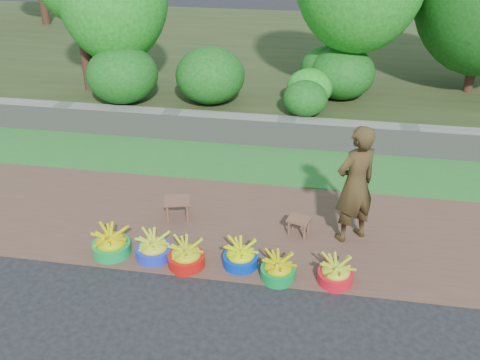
% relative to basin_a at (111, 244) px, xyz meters
% --- Properties ---
extents(ground_plane, '(120.00, 120.00, 0.00)m').
position_rel_basin_a_xyz_m(ground_plane, '(2.00, -0.30, -0.17)').
color(ground_plane, black).
rests_on(ground_plane, ground).
extents(dirt_shoulder, '(80.00, 2.50, 0.02)m').
position_rel_basin_a_xyz_m(dirt_shoulder, '(2.00, 0.95, -0.16)').
color(dirt_shoulder, brown).
rests_on(dirt_shoulder, ground).
extents(grass_verge, '(80.00, 1.50, 0.04)m').
position_rel_basin_a_xyz_m(grass_verge, '(2.00, 2.95, -0.15)').
color(grass_verge, '#286F27').
rests_on(grass_verge, ground).
extents(retaining_wall, '(80.00, 0.35, 0.55)m').
position_rel_basin_a_xyz_m(retaining_wall, '(2.00, 3.80, 0.10)').
color(retaining_wall, gray).
rests_on(retaining_wall, ground).
extents(earth_bank, '(80.00, 10.00, 0.50)m').
position_rel_basin_a_xyz_m(earth_bank, '(2.00, 8.70, 0.08)').
color(earth_bank, '#2F3A1B').
rests_on(earth_bank, ground).
extents(basin_a, '(0.51, 0.51, 0.38)m').
position_rel_basin_a_xyz_m(basin_a, '(0.00, 0.00, 0.00)').
color(basin_a, '#0D993F').
rests_on(basin_a, ground).
extents(basin_b, '(0.48, 0.48, 0.36)m').
position_rel_basin_a_xyz_m(basin_b, '(0.59, 0.01, -0.01)').
color(basin_b, '#1B30CE').
rests_on(basin_b, ground).
extents(basin_c, '(0.49, 0.49, 0.36)m').
position_rel_basin_a_xyz_m(basin_c, '(1.06, -0.08, -0.01)').
color(basin_c, red).
rests_on(basin_c, ground).
extents(basin_d, '(0.47, 0.47, 0.35)m').
position_rel_basin_a_xyz_m(basin_d, '(1.76, 0.04, -0.02)').
color(basin_d, '#022FB8').
rests_on(basin_d, ground).
extents(basin_e, '(0.44, 0.44, 0.33)m').
position_rel_basin_a_xyz_m(basin_e, '(2.27, -0.13, -0.02)').
color(basin_e, '#068634').
rests_on(basin_e, ground).
extents(basin_f, '(0.45, 0.45, 0.33)m').
position_rel_basin_a_xyz_m(basin_f, '(2.98, -0.09, -0.02)').
color(basin_f, red).
rests_on(basin_f, ground).
extents(stool_left, '(0.44, 0.37, 0.33)m').
position_rel_basin_a_xyz_m(stool_left, '(0.65, 0.98, 0.11)').
color(stool_left, brown).
rests_on(stool_left, dirt_shoulder).
extents(stool_right, '(0.36, 0.31, 0.27)m').
position_rel_basin_a_xyz_m(stool_right, '(2.45, 0.86, 0.06)').
color(stool_right, brown).
rests_on(stool_right, dirt_shoulder).
extents(vendor_woman, '(0.74, 0.70, 1.71)m').
position_rel_basin_a_xyz_m(vendor_woman, '(3.17, 0.91, 0.70)').
color(vendor_woman, black).
rests_on(vendor_woman, dirt_shoulder).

